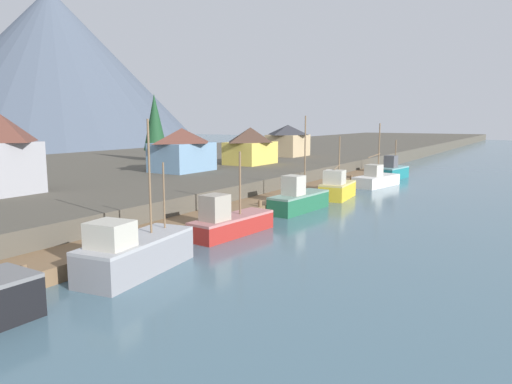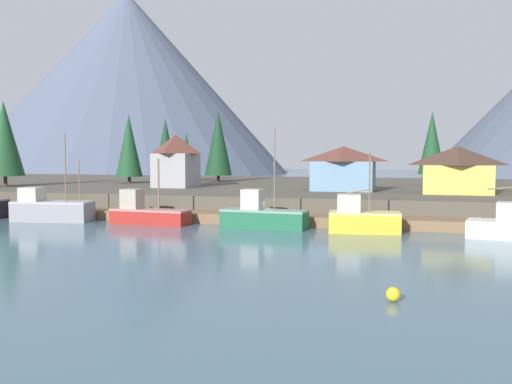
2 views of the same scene
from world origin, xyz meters
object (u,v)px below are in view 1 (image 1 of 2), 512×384
fishing_boat_white (376,179)px  house_grey (1,153)px  fishing_boat_grey (134,253)px  house_yellow (250,145)px  fishing_boat_green (298,200)px  fishing_boat_teal (393,171)px  house_tan (288,140)px  conifer_back_left (155,122)px  house_blue (182,149)px  fishing_boat_yellow (337,188)px  fishing_boat_red (229,222)px

fishing_boat_white → house_grey: 45.99m
fishing_boat_grey → house_yellow: fishing_boat_grey is taller
fishing_boat_green → fishing_boat_grey: bearing=-174.5°
fishing_boat_green → fishing_boat_teal: 32.10m
house_tan → conifer_back_left: conifer_back_left is taller
conifer_back_left → fishing_boat_white: bearing=-80.0°
fishing_boat_green → house_blue: fishing_boat_green is taller
house_grey → conifer_back_left: size_ratio=0.68×
fishing_boat_green → fishing_boat_white: (22.22, -0.77, -0.22)m
fishing_boat_grey → fishing_boat_white: size_ratio=1.06×
fishing_boat_green → fishing_boat_yellow: (9.36, -0.30, 0.06)m
house_grey → house_blue: size_ratio=0.91×
house_grey → fishing_boat_yellow: bearing=-37.3°
fishing_boat_yellow → house_grey: 34.93m
fishing_boat_yellow → house_blue: size_ratio=0.91×
fishing_boat_grey → fishing_boat_yellow: (32.31, 0.33, -0.02)m
fishing_boat_teal → house_tan: bearing=87.0°
fishing_boat_grey → house_grey: house_grey is taller
fishing_boat_teal → house_grey: 54.63m
fishing_boat_white → house_tan: (13.53, 21.03, 4.43)m
fishing_boat_white → house_yellow: 19.08m
fishing_boat_teal → fishing_boat_yellow: bearing=-172.7°
house_yellow → conifer_back_left: (-2.47, 16.90, 3.38)m
fishing_boat_grey → fishing_boat_teal: 55.05m
fishing_boat_red → house_tan: house_tan is taller
fishing_boat_grey → fishing_boat_green: size_ratio=0.97×
fishing_boat_yellow → house_yellow: size_ratio=0.91×
fishing_boat_grey → house_yellow: size_ratio=1.16×
fishing_boat_green → fishing_boat_yellow: fishing_boat_green is taller
fishing_boat_red → fishing_boat_yellow: bearing=3.7°
fishing_boat_white → conifer_back_left: (-6.18, 35.10, 7.72)m
fishing_boat_white → house_grey: bearing=161.6°
fishing_boat_white → house_blue: size_ratio=1.09×
house_grey → conifer_back_left: 36.88m
fishing_boat_green → house_blue: size_ratio=1.20×
fishing_boat_green → house_tan: bearing=33.5°
fishing_boat_white → fishing_boat_teal: bearing=12.8°
fishing_boat_teal → house_blue: size_ratio=0.86×
fishing_boat_yellow → house_tan: house_tan is taller
house_tan → conifer_back_left: (-19.71, 14.08, 3.29)m
house_grey → house_blue: bearing=-3.0°
fishing_boat_yellow → fishing_boat_teal: bearing=-6.2°
house_yellow → conifer_back_left: bearing=98.3°
house_grey → house_yellow: (36.64, -3.24, -0.91)m
fishing_boat_yellow → house_blue: house_blue is taller
fishing_boat_grey → fishing_boat_teal: size_ratio=1.35×
fishing_boat_red → fishing_boat_teal: (44.19, -0.23, 0.09)m
fishing_boat_red → house_yellow: 35.46m
fishing_boat_yellow → fishing_boat_teal: 22.73m
fishing_boat_red → house_blue: size_ratio=1.05×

